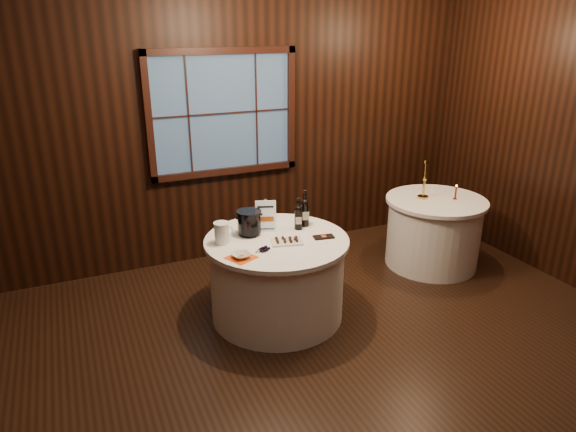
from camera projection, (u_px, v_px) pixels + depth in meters
name	position (u px, v px, depth m)	size (l,w,h in m)	color
ground	(328.00, 378.00, 3.94)	(6.00, 6.00, 0.00)	black
back_wall	(223.00, 123.00, 5.52)	(6.00, 0.10, 3.00)	black
main_table	(277.00, 277.00, 4.66)	(1.28, 1.28, 0.77)	white
side_table	(433.00, 232.00, 5.67)	(1.08, 1.08, 0.77)	white
sign_stand	(266.00, 220.00, 4.67)	(0.18, 0.14, 0.30)	silver
port_bottle_left	(298.00, 216.00, 4.69)	(0.07, 0.08, 0.30)	black
port_bottle_right	(305.00, 211.00, 4.76)	(0.08, 0.09, 0.35)	black
ice_bucket	(249.00, 222.00, 4.57)	(0.22, 0.22, 0.23)	black
chocolate_plate	(287.00, 241.00, 4.44)	(0.30, 0.24, 0.04)	white
chocolate_box	(324.00, 237.00, 4.54)	(0.18, 0.09, 0.02)	black
grape_bunch	(265.00, 249.00, 4.27)	(0.16, 0.08, 0.04)	black
glass_pitcher	(222.00, 233.00, 4.40)	(0.18, 0.13, 0.19)	white
orange_napkin	(241.00, 258.00, 4.16)	(0.20, 0.20, 0.00)	#E64F13
cracker_bowl	(241.00, 255.00, 4.15)	(0.15, 0.15, 0.04)	white
brass_candlestick	(424.00, 184.00, 5.52)	(0.12, 0.12, 0.42)	gold
red_candle	(456.00, 194.00, 5.49)	(0.04, 0.04, 0.17)	gold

